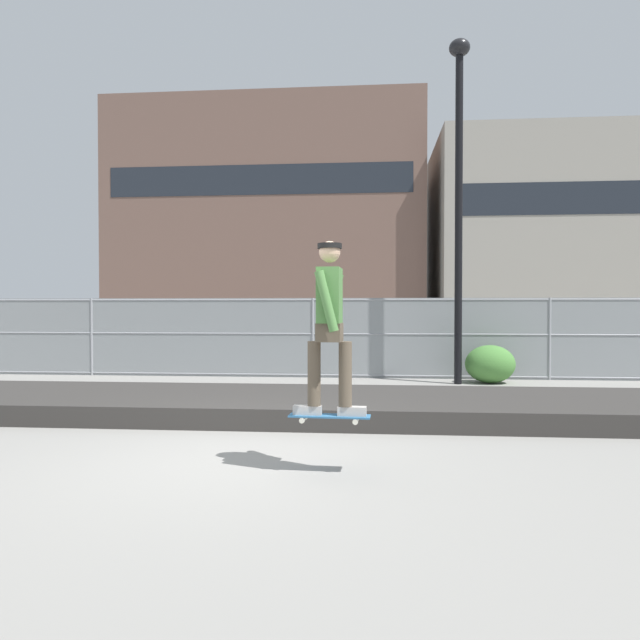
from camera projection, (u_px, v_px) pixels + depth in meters
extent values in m
plane|color=gray|center=(244.00, 460.00, 6.16)|extent=(120.00, 120.00, 0.00)
cube|color=#33302D|center=(282.00, 405.00, 8.84)|extent=(16.96, 2.56, 0.30)
cube|color=#2D608C|center=(330.00, 416.00, 5.70)|extent=(0.81, 0.24, 0.02)
cylinder|color=silver|center=(357.00, 418.00, 5.75)|extent=(0.06, 0.03, 0.05)
cylinder|color=silver|center=(355.00, 422.00, 5.58)|extent=(0.06, 0.03, 0.05)
cylinder|color=silver|center=(305.00, 417.00, 5.83)|extent=(0.06, 0.03, 0.05)
cylinder|color=silver|center=(302.00, 421.00, 5.65)|extent=(0.06, 0.03, 0.05)
cube|color=#99999E|center=(356.00, 418.00, 5.66)|extent=(0.06, 0.14, 0.01)
cube|color=#99999E|center=(304.00, 417.00, 5.74)|extent=(0.06, 0.14, 0.01)
cube|color=#B2ADA8|center=(352.00, 411.00, 5.67)|extent=(0.28, 0.11, 0.09)
cube|color=#B2ADA8|center=(308.00, 410.00, 5.73)|extent=(0.28, 0.11, 0.09)
cylinder|color=brown|center=(345.00, 374.00, 5.67)|extent=(0.13, 0.13, 0.64)
cylinder|color=brown|center=(314.00, 373.00, 5.71)|extent=(0.13, 0.13, 0.64)
cube|color=brown|center=(330.00, 332.00, 5.68)|extent=(0.26, 0.35, 0.18)
cube|color=#4C7F3F|center=(330.00, 295.00, 5.67)|extent=(0.24, 0.39, 0.54)
cylinder|color=#4C7F3F|center=(333.00, 302.00, 5.92)|extent=(0.23, 0.10, 0.58)
cylinder|color=#4C7F3F|center=(326.00, 301.00, 5.43)|extent=(0.23, 0.10, 0.58)
sphere|color=tan|center=(330.00, 252.00, 5.67)|extent=(0.21, 0.21, 0.21)
cylinder|color=black|center=(330.00, 246.00, 5.66)|extent=(0.24, 0.24, 0.05)
cylinder|color=gray|center=(92.00, 337.00, 13.95)|extent=(0.06, 0.06, 1.85)
cylinder|color=gray|center=(313.00, 338.00, 13.49)|extent=(0.06, 0.06, 1.85)
cylinder|color=gray|center=(550.00, 339.00, 13.02)|extent=(0.06, 0.06, 1.85)
cylinder|color=gray|center=(313.00, 300.00, 13.47)|extent=(21.39, 0.04, 0.04)
cylinder|color=gray|center=(313.00, 334.00, 13.49)|extent=(21.39, 0.04, 0.04)
cylinder|color=gray|center=(313.00, 375.00, 13.51)|extent=(21.39, 0.04, 0.04)
cube|color=gray|center=(313.00, 338.00, 13.49)|extent=(21.39, 0.01, 1.85)
cylinder|color=black|center=(459.00, 221.00, 12.29)|extent=(0.16, 0.16, 6.92)
ellipsoid|color=black|center=(460.00, 48.00, 12.21)|extent=(0.44, 0.44, 0.36)
cube|color=black|center=(250.00, 342.00, 16.11)|extent=(4.55, 2.22, 0.70)
cube|color=#23282D|center=(242.00, 318.00, 16.09)|extent=(2.34, 1.81, 0.64)
cylinder|color=black|center=(300.00, 352.00, 16.98)|extent=(0.66, 0.30, 0.64)
cylinder|color=black|center=(298.00, 357.00, 15.27)|extent=(0.66, 0.30, 0.64)
cylinder|color=black|center=(206.00, 352.00, 16.96)|extent=(0.66, 0.30, 0.64)
cylinder|color=black|center=(194.00, 357.00, 15.25)|extent=(0.66, 0.30, 0.64)
cube|color=navy|center=(469.00, 343.00, 15.74)|extent=(4.56, 2.23, 0.70)
cube|color=#23282D|center=(462.00, 318.00, 15.72)|extent=(2.35, 1.81, 0.64)
cylinder|color=black|center=(509.00, 353.00, 16.62)|extent=(0.66, 0.30, 0.64)
cylinder|color=black|center=(531.00, 358.00, 14.91)|extent=(0.66, 0.30, 0.64)
cylinder|color=black|center=(414.00, 353.00, 16.58)|extent=(0.66, 0.30, 0.64)
cylinder|color=black|center=(425.00, 359.00, 14.87)|extent=(0.66, 0.30, 0.64)
cube|color=brown|center=(271.00, 220.00, 54.31)|extent=(27.69, 12.22, 19.79)
cube|color=#1E232B|center=(259.00, 180.00, 48.16)|extent=(25.47, 0.04, 2.50)
cube|color=gray|center=(560.00, 235.00, 51.20)|extent=(21.92, 14.08, 16.14)
cube|color=#1E232B|center=(591.00, 198.00, 44.12)|extent=(20.17, 0.04, 2.50)
ellipsoid|color=#477F38|center=(490.00, 364.00, 12.49)|extent=(1.06, 0.87, 0.82)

